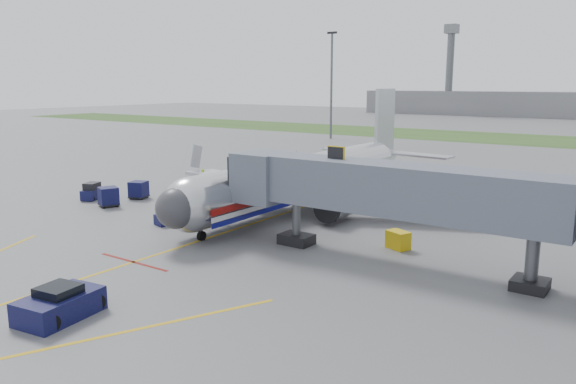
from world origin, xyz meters
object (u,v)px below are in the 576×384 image
Objects in this scene: pushback_tug at (60,304)px; ramp_worker at (203,178)px; baggage_tug at (92,192)px; airliner at (306,177)px; belt_loader at (177,217)px.

ramp_worker is (-17.75, 28.35, 0.31)m from pushback_tug.
pushback_tug is 28.24m from baggage_tug.
airliner is 20.35m from baggage_tug.
airliner is 27.04m from pushback_tug.
pushback_tug is (3.78, -26.70, -1.99)m from airliner.
belt_loader is (13.11, -1.79, -0.24)m from baggage_tug.
belt_loader is at bearing 119.00° from pushback_tug.
ramp_worker is (-8.90, 12.39, 0.49)m from belt_loader.
belt_loader reaches higher than baggage_tug.
airliner is 8.86× the size of pushback_tug.
ramp_worker is at bearing 173.26° from airliner.
airliner is at bearing 64.71° from belt_loader.
belt_loader is 2.10× the size of ramp_worker.
belt_loader reaches higher than pushback_tug.
ramp_worker reaches higher than belt_loader.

